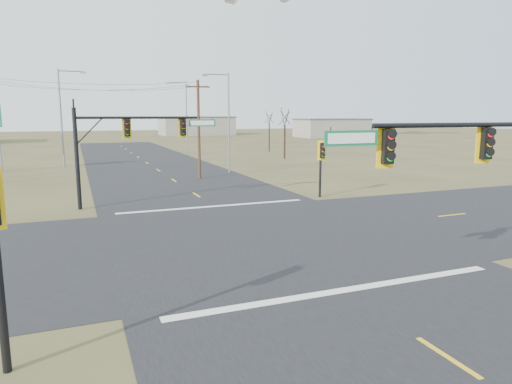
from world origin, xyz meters
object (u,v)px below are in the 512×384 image
at_px(streetlight_a, 227,117).
at_px(bare_tree_c, 285,116).
at_px(utility_pole_near, 199,128).
at_px(bare_tree_d, 269,117).
at_px(mast_arm_far, 132,135).
at_px(streetlight_c, 63,113).
at_px(streetlight_b, 185,114).
at_px(pedestal_signal_ne, 322,155).
at_px(mast_arm_near, 483,155).

distance_m(streetlight_a, bare_tree_c, 16.42).
xyz_separation_m(utility_pole_near, bare_tree_d, (18.31, 26.69, 0.76)).
bearing_deg(mast_arm_far, bare_tree_c, 38.62).
height_order(streetlight_c, bare_tree_d, streetlight_c).
bearing_deg(streetlight_c, streetlight_a, -23.70).
distance_m(streetlight_b, bare_tree_d, 13.74).
distance_m(utility_pole_near, streetlight_b, 25.97).
bearing_deg(bare_tree_c, pedestal_signal_ne, -110.11).
height_order(mast_arm_far, streetlight_a, streetlight_a).
bearing_deg(utility_pole_near, streetlight_c, 127.05).
xyz_separation_m(utility_pole_near, bare_tree_c, (15.42, 14.80, 0.98)).
xyz_separation_m(streetlight_a, bare_tree_d, (14.62, 23.39, -0.14)).
height_order(pedestal_signal_ne, streetlight_c, streetlight_c).
distance_m(pedestal_signal_ne, bare_tree_d, 41.11).
xyz_separation_m(utility_pole_near, streetlight_a, (3.69, 3.30, 0.90)).
distance_m(streetlight_a, streetlight_b, 22.24).
relative_size(pedestal_signal_ne, bare_tree_c, 0.56).
relative_size(mast_arm_near, streetlight_b, 0.99).
relative_size(bare_tree_c, bare_tree_d, 1.07).
bearing_deg(bare_tree_c, mast_arm_near, -106.81).
relative_size(pedestal_signal_ne, streetlight_b, 0.38).
bearing_deg(bare_tree_d, utility_pole_near, -124.45).
xyz_separation_m(mast_arm_far, utility_pole_near, (7.02, 10.47, 0.11)).
bearing_deg(mast_arm_near, mast_arm_far, 128.39).
distance_m(mast_arm_near, pedestal_signal_ne, 16.58).
relative_size(mast_arm_near, utility_pole_near, 1.18).
xyz_separation_m(mast_arm_near, bare_tree_d, (15.97, 55.20, 0.96)).
distance_m(pedestal_signal_ne, bare_tree_c, 28.97).
height_order(streetlight_b, bare_tree_d, streetlight_b).
distance_m(utility_pole_near, bare_tree_d, 32.38).
distance_m(mast_arm_near, mast_arm_far, 20.32).
xyz_separation_m(streetlight_c, bare_tree_c, (26.75, -0.21, -0.42)).
relative_size(mast_arm_far, bare_tree_d, 1.33).
relative_size(mast_arm_far, bare_tree_c, 1.25).
distance_m(mast_arm_near, streetlight_a, 31.86).
distance_m(mast_arm_far, streetlight_c, 25.88).
relative_size(pedestal_signal_ne, bare_tree_d, 0.60).
xyz_separation_m(streetlight_b, bare_tree_c, (10.79, -10.73, -0.31)).
bearing_deg(bare_tree_c, mast_arm_far, -131.61).
bearing_deg(streetlight_b, pedestal_signal_ne, -66.88).
distance_m(streetlight_b, streetlight_c, 19.11).
distance_m(pedestal_signal_ne, utility_pole_near, 13.57).
height_order(utility_pole_near, bare_tree_d, utility_pole_near).
bearing_deg(mast_arm_far, bare_tree_d, 45.94).
bearing_deg(mast_arm_far, streetlight_b, 62.30).
xyz_separation_m(pedestal_signal_ne, streetlight_a, (-1.81, 15.61, 2.52)).
distance_m(mast_arm_near, streetlight_c, 45.64).
bearing_deg(utility_pole_near, streetlight_b, 79.73).
xyz_separation_m(bare_tree_c, bare_tree_d, (2.89, 11.89, -0.21)).
relative_size(mast_arm_near, streetlight_a, 1.06).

